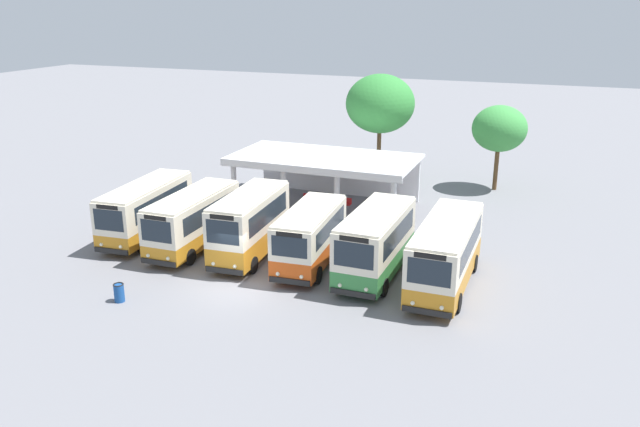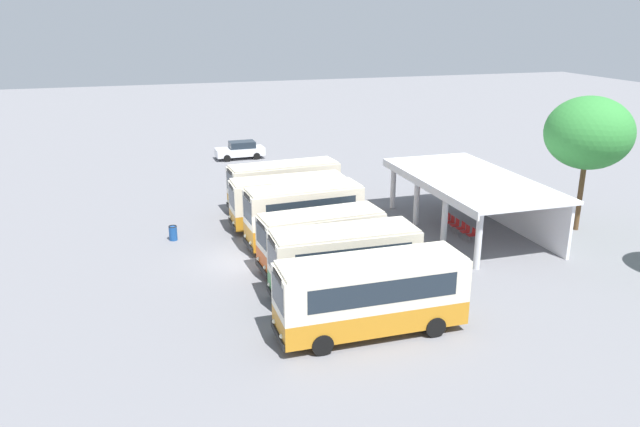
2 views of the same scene
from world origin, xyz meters
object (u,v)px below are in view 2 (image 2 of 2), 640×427
at_px(city_bus_nearest_orange, 284,184).
at_px(parked_car_flank, 240,150).
at_px(waiting_chair_fourth_seat, 462,227).
at_px(litter_bin_apron, 173,233).
at_px(city_bus_second_in_row, 288,200).
at_px(waiting_chair_second_from_end, 451,221).
at_px(city_bus_middle_cream, 304,214).
at_px(waiting_chair_end_by_column, 447,218).
at_px(city_bus_fourth_amber, 321,238).
at_px(waiting_chair_fifth_seat, 466,231).
at_px(city_bus_far_end_green, 371,293).
at_px(waiting_chair_far_end_seat, 472,234).
at_px(waiting_chair_middle_seat, 456,224).
at_px(city_bus_fifth_blue, 344,261).

xyz_separation_m(city_bus_nearest_orange, parked_car_flank, (-16.20, -0.18, -0.97)).
bearing_deg(waiting_chair_fourth_seat, litter_bin_apron, -104.29).
xyz_separation_m(city_bus_second_in_row, waiting_chair_second_from_end, (3.46, 9.62, -1.25)).
distance_m(city_bus_middle_cream, waiting_chair_end_by_column, 9.77).
distance_m(city_bus_middle_cream, city_bus_fourth_amber, 3.57).
height_order(city_bus_middle_cream, waiting_chair_fifth_seat, city_bus_middle_cream).
bearing_deg(city_bus_middle_cream, litter_bin_apron, -113.73).
relative_size(city_bus_middle_cream, waiting_chair_second_from_end, 7.98).
bearing_deg(waiting_chair_second_from_end, waiting_chair_fifth_seat, -0.07).
distance_m(city_bus_far_end_green, litter_bin_apron, 15.66).
bearing_deg(waiting_chair_far_end_seat, litter_bin_apron, -108.11).
bearing_deg(city_bus_nearest_orange, waiting_chair_middle_seat, 49.77).
xyz_separation_m(city_bus_fourth_amber, city_bus_far_end_green, (7.12, -0.01, 0.11)).
height_order(city_bus_fifth_blue, waiting_chair_fifth_seat, city_bus_fifth_blue).
height_order(waiting_chair_fourth_seat, waiting_chair_fifth_seat, same).
bearing_deg(waiting_chair_end_by_column, city_bus_middle_cream, -85.74).
height_order(city_bus_fourth_amber, city_bus_fifth_blue, city_bus_fifth_blue).
relative_size(waiting_chair_middle_seat, litter_bin_apron, 0.96).
bearing_deg(city_bus_nearest_orange, waiting_chair_second_from_end, 52.17).
relative_size(waiting_chair_fifth_seat, waiting_chair_far_end_seat, 1.00).
relative_size(waiting_chair_second_from_end, litter_bin_apron, 0.96).
height_order(city_bus_fifth_blue, waiting_chair_fourth_seat, city_bus_fifth_blue).
xyz_separation_m(city_bus_fourth_amber, waiting_chair_far_end_seat, (-1.21, 9.73, -1.22)).
bearing_deg(waiting_chair_fifth_seat, city_bus_far_end_green, -47.22).
xyz_separation_m(city_bus_fifth_blue, waiting_chair_end_by_column, (-7.84, 9.66, -1.36)).
relative_size(waiting_chair_fourth_seat, waiting_chair_fifth_seat, 1.00).
distance_m(city_bus_fifth_blue, city_bus_far_end_green, 3.56).
bearing_deg(city_bus_middle_cream, parked_car_flank, 179.04).
relative_size(waiting_chair_second_from_end, waiting_chair_far_end_seat, 1.00).
relative_size(city_bus_fifth_blue, waiting_chair_fourth_seat, 8.20).
xyz_separation_m(city_bus_far_end_green, waiting_chair_middle_seat, (-10.18, 9.66, -1.33)).
relative_size(city_bus_middle_cream, city_bus_far_end_green, 0.85).
relative_size(city_bus_nearest_orange, waiting_chair_fourth_seat, 8.99).
bearing_deg(waiting_chair_fourth_seat, city_bus_nearest_orange, -132.21).
distance_m(city_bus_nearest_orange, city_bus_middle_cream, 7.15).
height_order(city_bus_fourth_amber, waiting_chair_end_by_column, city_bus_fourth_amber).
xyz_separation_m(city_bus_nearest_orange, waiting_chair_middle_seat, (7.63, 9.02, -1.27)).
xyz_separation_m(city_bus_middle_cream, city_bus_far_end_green, (10.69, -0.07, -0.11)).
distance_m(waiting_chair_fourth_seat, waiting_chair_far_end_seat, 1.23).
bearing_deg(waiting_chair_end_by_column, waiting_chair_far_end_seat, 0.64).
distance_m(city_bus_middle_cream, city_bus_far_end_green, 10.69).
bearing_deg(waiting_chair_second_from_end, city_bus_nearest_orange, -127.83).
height_order(city_bus_second_in_row, city_bus_far_end_green, city_bus_far_end_green).
relative_size(waiting_chair_middle_seat, waiting_chair_fourth_seat, 1.00).
relative_size(city_bus_second_in_row, waiting_chair_second_from_end, 8.56).
distance_m(waiting_chair_end_by_column, waiting_chair_fourth_seat, 1.84).
relative_size(city_bus_second_in_row, litter_bin_apron, 8.18).
bearing_deg(city_bus_second_in_row, waiting_chair_second_from_end, 70.22).
xyz_separation_m(waiting_chair_end_by_column, waiting_chair_far_end_seat, (3.07, 0.03, 0.00)).
relative_size(waiting_chair_far_end_seat, litter_bin_apron, 0.96).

